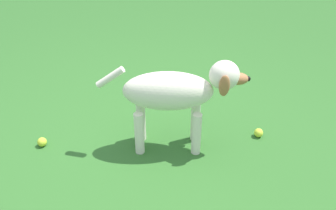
# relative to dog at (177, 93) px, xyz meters

# --- Properties ---
(ground) EXTENTS (14.00, 14.00, 0.00)m
(ground) POSITION_rel_dog_xyz_m (-0.20, -0.20, -0.44)
(ground) COLOR #2D6026
(dog) EXTENTS (0.92, 0.48, 0.67)m
(dog) POSITION_rel_dog_xyz_m (0.00, 0.00, 0.00)
(dog) COLOR silver
(dog) RESTS_ON ground
(tennis_ball_0) EXTENTS (0.07, 0.07, 0.07)m
(tennis_ball_0) POSITION_rel_dog_xyz_m (-0.87, -0.40, -0.41)
(tennis_ball_0) COLOR #C3D434
(tennis_ball_0) RESTS_ON ground
(tennis_ball_1) EXTENTS (0.07, 0.07, 0.07)m
(tennis_ball_1) POSITION_rel_dog_xyz_m (0.52, 0.34, -0.41)
(tennis_ball_1) COLOR #C3D636
(tennis_ball_1) RESTS_ON ground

